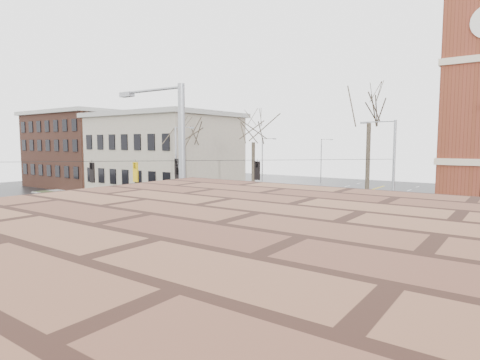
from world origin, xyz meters
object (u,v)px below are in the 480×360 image
Objects in this scene: tree_nw_near at (253,137)px; tree_ne at (369,116)px; signal_pole_ne at (391,175)px; tree_nw_far at (184,142)px; signal_pole_se at (179,227)px; streetlight_north_a at (263,164)px; parked_car_a at (473,252)px; cargo_van at (238,245)px; signal_pole_nw at (177,166)px; streetlight_north_b at (322,159)px.

tree_nw_near is 11.55m from tree_ne.
tree_nw_far is at bearing 173.85° from signal_pole_ne.
signal_pole_ne is 1.00× the size of signal_pole_se.
streetlight_north_a is 24.31m from tree_ne.
tree_nw_far is (-29.91, 5.51, 6.96)m from parked_car_a.
cargo_van is at bearing -114.42° from signal_pole_ne.
tree_nw_near is at bearing -61.22° from streetlight_north_a.
signal_pole_se reaches higher than parked_car_a.
parked_car_a is (27.92, -19.43, -3.88)m from streetlight_north_a.
tree_nw_far is 0.77× the size of tree_ne.
tree_nw_far reaches higher than parked_car_a.
streetlight_north_a is at bearing 87.68° from signal_pole_nw.
streetlight_north_b is 0.77× the size of tree_nw_far.
tree_ne reaches higher than signal_pole_se.
tree_ne is (19.97, 2.67, 4.75)m from signal_pole_nw.
tree_nw_near reaches higher than tree_nw_far.
streetlight_north_a is 0.77× the size of tree_nw_far.
parked_car_a is (27.92, -39.43, -3.88)m from streetlight_north_b.
tree_ne is at bearing -35.62° from streetlight_north_a.
signal_pole_se is 28.97m from tree_nw_near.
signal_pole_se is 35.15m from tree_nw_far.
tree_nw_far is (-1.32, 2.58, 2.60)m from signal_pole_nw.
tree_nw_far is (-18.40, 14.82, 6.29)m from cargo_van.
signal_pole_nw reaches higher than streetlight_north_a.
tree_nw_far is at bearing -179.75° from tree_ne.
tree_ne is (19.30, -13.83, 5.24)m from streetlight_north_a.
parked_car_a is 13.74m from tree_ne.
tree_nw_far is 21.40m from tree_ne.
signal_pole_nw is 1.00× the size of signal_pole_se.
tree_nw_near is (-14.08, 2.14, 3.02)m from signal_pole_ne.
tree_nw_far is (-1.99, -33.92, 3.08)m from streetlight_north_b.
tree_nw_near is 0.82× the size of tree_ne.
cargo_van is 0.57× the size of tree_nw_far.
cargo_van is 1.72× the size of parked_car_a.
signal_pole_se reaches higher than streetlight_north_b.
signal_pole_se is at bearing -52.62° from cargo_van.
streetlight_north_a is 0.73× the size of tree_nw_near.
signal_pole_se is 1.12× the size of streetlight_north_a.
signal_pole_nw is 32.28m from signal_pole_se.
signal_pole_ne is 1.53× the size of cargo_van.
streetlight_north_a is (-21.97, 39.50, -0.48)m from signal_pole_se.
signal_pole_nw and signal_pole_se have the same top height.
streetlight_north_b is at bearing 119.71° from tree_ne.
streetlight_north_b is 0.73× the size of tree_nw_near.
tree_ne is at bearing 51.95° from parked_car_a.
signal_pole_ne is at bearing 58.76° from parked_car_a.
cargo_van is at bearing 117.32° from signal_pole_se.
tree_ne reaches higher than signal_pole_nw.
signal_pole_se reaches higher than cargo_van.
cargo_van is 14.82m from parked_car_a.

